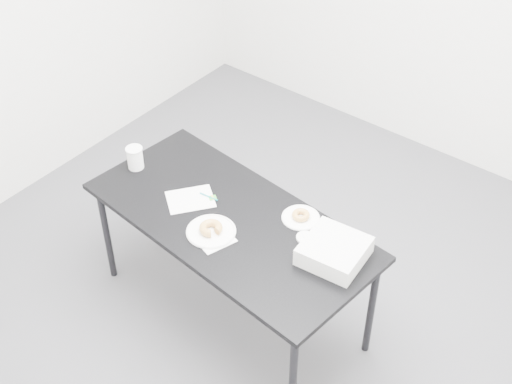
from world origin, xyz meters
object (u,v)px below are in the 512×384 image
Objects in this scene: plate_near at (211,231)px; donut_near at (211,228)px; coffee_cup at (135,158)px; scorecard at (190,199)px; plate_far at (301,218)px; bakery_box at (334,251)px; pen at (209,197)px; table at (230,226)px; donut_far at (301,215)px.

donut_near is at bearing 0.00° from plate_near.
donut_near is 0.71m from coffee_cup.
scorecard is 0.44m from coffee_cup.
bakery_box is at bearing -25.23° from plate_far.
bakery_box is at bearing 43.96° from scorecard.
donut_near is (0.26, -0.13, 0.03)m from scorecard.
pen is at bearing 133.38° from plate_near.
scorecard is 0.61m from plate_far.
coffee_cup is 1.29m from bakery_box.
plate_near is at bearing -128.81° from plate_far.
donut_near is (-0.01, -0.14, 0.08)m from table.
bakery_box is at bearing -25.23° from donut_far.
pen is at bearing 6.17° from coffee_cup.
donut_near reaches higher than plate_near.
pen reaches higher than table.
donut_near reaches higher than pen.
donut_far is 1.01m from coffee_cup.
table is at bearing -141.02° from donut_far.
scorecard is 2.15× the size of pen.
plate_near is (0.26, -0.13, 0.01)m from scorecard.
plate_near is at bearing -164.36° from bakery_box.
plate_near is (0.19, -0.20, 0.00)m from pen.
plate_far is 2.13× the size of donut_far.
plate_near is at bearing 10.66° from scorecard.
scorecard is at bearing -156.24° from plate_far.
coffee_cup reaches higher than scorecard.
donut_far reaches higher than table.
plate_far is at bearing 60.68° from scorecard.
donut_far reaches higher than plate_far.
plate_near is at bearing -52.69° from pen.
coffee_cup is (-0.69, 0.15, 0.04)m from donut_near.
plate_far is 1.49× the size of coffee_cup.
donut_near is 0.41× the size of bakery_box.
plate_far is 0.33m from bakery_box.
bakery_box reaches higher than donut_far.
coffee_cup reaches higher than pen.
table is 12.23× the size of coffee_cup.
table is at bearing -0.57° from coffee_cup.
bakery_box reaches higher than donut_near.
bakery_box reaches higher than scorecard.
bakery_box reaches higher than plate_near.
plate_far is at bearing 12.85° from coffee_cup.
pen is (0.07, 0.07, 0.00)m from scorecard.
plate_far is at bearing 51.19° from donut_near.
pen is 0.52m from donut_far.
table is 0.28m from scorecard.
scorecard is at bearing -2.57° from coffee_cup.
plate_near reaches higher than table.
coffee_cup is at bearing -167.15° from donut_far.
plate_far is (0.56, 0.24, 0.00)m from scorecard.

